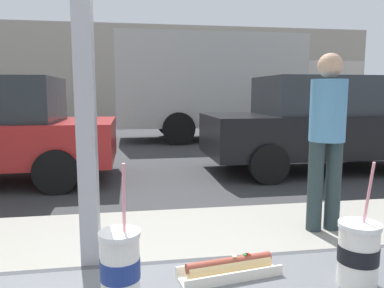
# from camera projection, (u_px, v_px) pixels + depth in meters

# --- Properties ---
(ground_plane) EXTENTS (60.00, 60.00, 0.00)m
(ground_plane) POSITION_uv_depth(u_px,v_px,m) (126.00, 153.00, 8.96)
(ground_plane) COLOR #38383A
(sidewalk_strip) EXTENTS (16.00, 2.80, 0.16)m
(sidewalk_strip) POSITION_uv_depth(u_px,v_px,m) (117.00, 283.00, 2.69)
(sidewalk_strip) COLOR #9E998E
(sidewalk_strip) RESTS_ON ground
(building_facade_far) EXTENTS (28.00, 1.20, 5.09)m
(building_facade_far) POSITION_uv_depth(u_px,v_px,m) (127.00, 72.00, 20.81)
(building_facade_far) COLOR #A89E8E
(building_facade_far) RESTS_ON ground
(soda_cup_left) EXTENTS (0.09, 0.09, 0.33)m
(soda_cup_left) POSITION_uv_depth(u_px,v_px,m) (120.00, 268.00, 0.84)
(soda_cup_left) COLOR white
(soda_cup_left) RESTS_ON window_counter
(soda_cup_right) EXTENTS (0.10, 0.10, 0.32)m
(soda_cup_right) POSITION_uv_depth(u_px,v_px,m) (358.00, 253.00, 0.94)
(soda_cup_right) COLOR white
(soda_cup_right) RESTS_ON window_counter
(hotdog_tray_far) EXTENTS (0.28, 0.13, 0.05)m
(hotdog_tray_far) POSITION_uv_depth(u_px,v_px,m) (229.00, 267.00, 0.99)
(hotdog_tray_far) COLOR silver
(hotdog_tray_far) RESTS_ON window_counter
(parked_car_black) EXTENTS (4.16, 1.94, 1.72)m
(parked_car_black) POSITION_uv_depth(u_px,v_px,m) (320.00, 124.00, 6.88)
(parked_car_black) COLOR black
(parked_car_black) RESTS_ON ground
(box_truck) EXTENTS (7.19, 2.44, 3.09)m
(box_truck) POSITION_uv_depth(u_px,v_px,m) (230.00, 85.00, 11.50)
(box_truck) COLOR beige
(box_truck) RESTS_ON ground
(pedestrian) EXTENTS (0.32, 0.32, 1.63)m
(pedestrian) POSITION_uv_depth(u_px,v_px,m) (327.00, 131.00, 3.41)
(pedestrian) COLOR #29383A
(pedestrian) RESTS_ON sidewalk_strip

